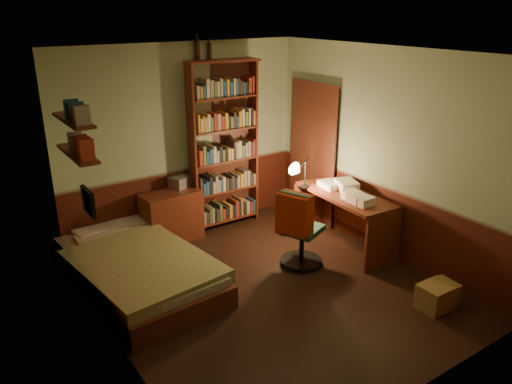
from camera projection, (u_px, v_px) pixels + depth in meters
floor at (268, 289)px, 5.69m from camera, size 3.50×4.00×0.02m
ceiling at (271, 52)px, 4.77m from camera, size 3.50×4.00×0.02m
wall_back at (184, 141)px, 6.79m from camera, size 3.50×0.02×2.60m
wall_left at (104, 219)px, 4.30m from camera, size 0.02×4.00×2.60m
wall_right at (385, 155)px, 6.15m from camera, size 0.02×4.00×2.60m
wall_front at (428, 256)px, 3.67m from camera, size 3.50×0.02×2.60m
doorway at (314, 154)px, 7.24m from camera, size 0.06×0.90×2.00m
door_trim at (312, 155)px, 7.22m from camera, size 0.02×0.98×2.08m
bed at (135, 257)px, 5.70m from camera, size 1.37×2.33×0.67m
dresser at (172, 216)px, 6.75m from camera, size 0.81×0.44×0.70m
mini_stereo at (180, 181)px, 6.80m from camera, size 0.34×0.31×0.15m
bookshelf at (223, 146)px, 6.98m from camera, size 1.05×0.45×2.36m
bottle_left at (197, 49)px, 6.45m from camera, size 0.09×0.09×0.27m
bottle_right at (209, 51)px, 6.56m from camera, size 0.06×0.06×0.20m
desk at (343, 220)px, 6.56m from camera, size 0.66×1.44×0.75m
paper_stack at (346, 185)px, 6.52m from camera, size 0.34×0.39×0.13m
desk_lamp at (305, 164)px, 6.54m from camera, size 0.22×0.22×0.63m
office_chair at (302, 227)px, 6.07m from camera, size 0.62×0.59×0.99m
red_jacket at (304, 175)px, 5.64m from camera, size 0.36×0.46×0.48m
wall_shelf_lower at (77, 154)px, 5.12m from camera, size 0.20×0.90×0.03m
wall_shelf_upper at (73, 120)px, 4.99m from camera, size 0.20×0.90×0.03m
framed_picture at (88, 202)px, 4.81m from camera, size 0.04×0.32×0.26m
cardboard_box_a at (436, 296)px, 5.28m from camera, size 0.37×0.30×0.27m
cardboard_box_b at (440, 294)px, 5.36m from camera, size 0.35×0.30×0.24m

